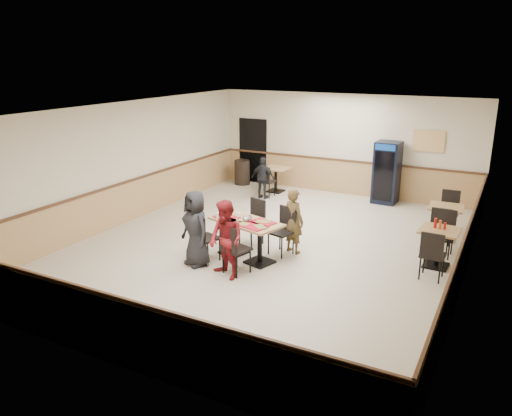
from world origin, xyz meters
The scene contains 20 objects.
ground centered at (0.00, 0.00, 0.00)m, with size 10.00×10.00×0.00m, color beige.
room_shell centered at (1.78, 2.55, 0.58)m, with size 10.00×10.00×10.00m.
main_table centered at (-0.15, -0.86, 0.55)m, with size 1.68×1.16×0.82m.
main_chairs centered at (-0.20, -0.85, 0.52)m, with size 1.80×2.10×1.04m.
diner_woman_left centered at (-0.87, -1.62, 0.77)m, with size 0.76×0.49×1.55m, color black.
diner_woman_right centered at (-0.03, -1.86, 0.76)m, with size 0.74×0.57×1.51m, color maroon.
diner_man_opposite centered at (0.58, -0.10, 0.71)m, with size 0.51×0.34×1.41m, color brown.
lone_diner centered at (-1.88, 3.33, 0.63)m, with size 0.73×0.31×1.25m, color black.
tabletop_clutter centered at (-0.18, -0.93, 0.85)m, with size 1.38×0.82×0.12m.
side_table_near centered at (3.44, 0.53, 0.52)m, with size 0.76×0.76×0.79m.
side_table_near_chair_south centered at (3.44, -0.10, 0.50)m, with size 0.46×0.46×1.00m, color black, non-canonical shape.
side_table_near_chair_north centered at (3.44, 1.16, 0.50)m, with size 0.46×0.46×1.00m, color black, non-canonical shape.
side_table_far centered at (3.34, 2.24, 0.52)m, with size 0.77×0.77×0.79m.
side_table_far_chair_south centered at (3.34, 1.61, 0.50)m, with size 0.46×0.46×1.00m, color black, non-canonical shape.
side_table_far_chair_north centered at (3.34, 2.87, 0.50)m, with size 0.46×0.46×1.00m, color black, non-canonical shape.
condiment_caddy centered at (3.41, 0.58, 0.88)m, with size 0.23×0.06×0.20m.
back_table centered at (-1.88, 4.20, 0.51)m, with size 0.74×0.74×0.76m.
back_table_chair_lone centered at (-1.88, 3.59, 0.48)m, with size 0.45×0.45×0.97m, color black, non-canonical shape.
pepsi_cooler centered at (1.40, 4.59, 0.88)m, with size 0.69×0.70×1.76m.
trash_bin centered at (-3.27, 4.55, 0.40)m, with size 0.50×0.50×0.79m, color black.
Camera 1 is at (4.53, -9.34, 4.08)m, focal length 35.00 mm.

